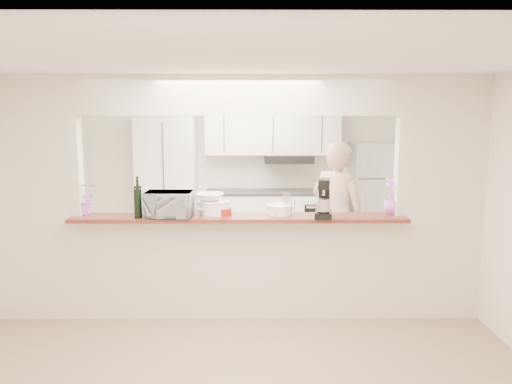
{
  "coord_description": "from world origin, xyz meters",
  "views": [
    {
      "loc": [
        0.15,
        -5.04,
        2.08
      ],
      "look_at": [
        0.18,
        0.3,
        1.28
      ],
      "focal_mm": 35.0,
      "sensor_mm": 36.0,
      "label": 1
    }
  ],
  "objects_px": {
    "refrigerator": "(375,197)",
    "toaster_oven": "(169,204)",
    "stand_mixer": "(324,200)",
    "person": "(337,217)"
  },
  "relations": [
    {
      "from": "refrigerator",
      "to": "toaster_oven",
      "type": "height_order",
      "value": "refrigerator"
    },
    {
      "from": "toaster_oven",
      "to": "stand_mixer",
      "type": "relative_size",
      "value": 1.19
    },
    {
      "from": "refrigerator",
      "to": "toaster_oven",
      "type": "relative_size",
      "value": 3.65
    },
    {
      "from": "toaster_oven",
      "to": "stand_mixer",
      "type": "height_order",
      "value": "stand_mixer"
    },
    {
      "from": "refrigerator",
      "to": "stand_mixer",
      "type": "distance_m",
      "value": 3.06
    },
    {
      "from": "person",
      "to": "refrigerator",
      "type": "bearing_deg",
      "value": -81.71
    },
    {
      "from": "refrigerator",
      "to": "stand_mixer",
      "type": "bearing_deg",
      "value": -113.26
    },
    {
      "from": "refrigerator",
      "to": "toaster_oven",
      "type": "distance_m",
      "value": 3.91
    },
    {
      "from": "stand_mixer",
      "to": "person",
      "type": "bearing_deg",
      "value": 72.19
    },
    {
      "from": "stand_mixer",
      "to": "toaster_oven",
      "type": "bearing_deg",
      "value": 178.63
    }
  ]
}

